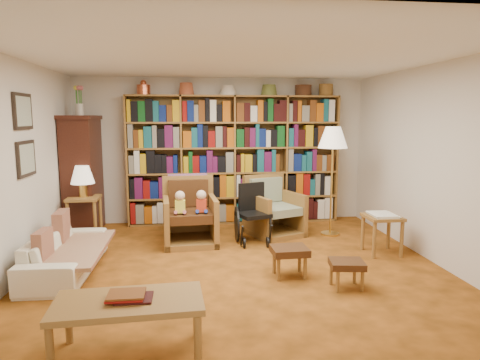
{
  "coord_description": "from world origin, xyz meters",
  "views": [
    {
      "loc": [
        -0.57,
        -4.98,
        1.83
      ],
      "look_at": [
        0.1,
        0.6,
        1.01
      ],
      "focal_mm": 32.0,
      "sensor_mm": 36.0,
      "label": 1
    }
  ],
  "objects": [
    {
      "name": "floor",
      "position": [
        0.0,
        0.0,
        0.0
      ],
      "size": [
        5.0,
        5.0,
        0.0
      ],
      "primitive_type": "plane",
      "color": "#B25E1B",
      "rests_on": "ground"
    },
    {
      "name": "ceiling",
      "position": [
        0.0,
        0.0,
        2.5
      ],
      "size": [
        5.0,
        5.0,
        0.0
      ],
      "primitive_type": "plane",
      "rotation": [
        3.14,
        0.0,
        0.0
      ],
      "color": "white",
      "rests_on": "wall_back"
    },
    {
      "name": "wall_back",
      "position": [
        0.0,
        2.5,
        1.25
      ],
      "size": [
        5.0,
        0.0,
        5.0
      ],
      "primitive_type": "plane",
      "rotation": [
        1.57,
        0.0,
        0.0
      ],
      "color": "silver",
      "rests_on": "floor"
    },
    {
      "name": "wall_front",
      "position": [
        0.0,
        -2.5,
        1.25
      ],
      "size": [
        5.0,
        0.0,
        5.0
      ],
      "primitive_type": "plane",
      "rotation": [
        -1.57,
        0.0,
        0.0
      ],
      "color": "silver",
      "rests_on": "floor"
    },
    {
      "name": "wall_left",
      "position": [
        -2.5,
        0.0,
        1.25
      ],
      "size": [
        0.0,
        5.0,
        5.0
      ],
      "primitive_type": "plane",
      "rotation": [
        1.57,
        0.0,
        1.57
      ],
      "color": "silver",
      "rests_on": "floor"
    },
    {
      "name": "wall_right",
      "position": [
        2.5,
        0.0,
        1.25
      ],
      "size": [
        0.0,
        5.0,
        5.0
      ],
      "primitive_type": "plane",
      "rotation": [
        1.57,
        0.0,
        -1.57
      ],
      "color": "silver",
      "rests_on": "floor"
    },
    {
      "name": "bookshelf",
      "position": [
        0.2,
        2.33,
        1.17
      ],
      "size": [
        3.6,
        0.3,
        2.42
      ],
      "color": "olive",
      "rests_on": "floor"
    },
    {
      "name": "curio_cabinet",
      "position": [
        -2.25,
        2.0,
        0.95
      ],
      "size": [
        0.5,
        0.95,
        2.4
      ],
      "color": "#3A1A10",
      "rests_on": "floor"
    },
    {
      "name": "framed_pictures",
      "position": [
        -2.48,
        0.3,
        1.62
      ],
      "size": [
        0.03,
        0.52,
        0.97
      ],
      "color": "black",
      "rests_on": "wall_left"
    },
    {
      "name": "sofa",
      "position": [
        -2.05,
        0.13,
        0.24
      ],
      "size": [
        1.64,
        0.67,
        0.47
      ],
      "primitive_type": "imported",
      "rotation": [
        0.0,
        0.0,
        1.55
      ],
      "color": "#ECE4C8",
      "rests_on": "floor"
    },
    {
      "name": "sofa_throw",
      "position": [
        -2.0,
        0.13,
        0.3
      ],
      "size": [
        0.83,
        1.53,
        0.04
      ],
      "primitive_type": "cube",
      "rotation": [
        0.0,
        0.0,
        0.01
      ],
      "color": "#C5BD90",
      "rests_on": "sofa"
    },
    {
      "name": "cushion_left",
      "position": [
        -2.18,
        0.48,
        0.45
      ],
      "size": [
        0.15,
        0.41,
        0.41
      ],
      "primitive_type": "cube",
      "rotation": [
        0.0,
        0.0,
        0.05
      ],
      "color": "maroon",
      "rests_on": "sofa"
    },
    {
      "name": "cushion_right",
      "position": [
        -2.18,
        -0.22,
        0.45
      ],
      "size": [
        0.13,
        0.35,
        0.35
      ],
      "primitive_type": "cube",
      "rotation": [
        0.0,
        0.0,
        -0.05
      ],
      "color": "maroon",
      "rests_on": "sofa"
    },
    {
      "name": "side_table_lamp",
      "position": [
        -2.15,
        1.53,
        0.5
      ],
      "size": [
        0.47,
        0.47,
        0.65
      ],
      "color": "olive",
      "rests_on": "floor"
    },
    {
      "name": "table_lamp",
      "position": [
        -2.15,
        1.53,
        0.97
      ],
      "size": [
        0.35,
        0.35,
        0.47
      ],
      "color": "gold",
      "rests_on": "side_table_lamp"
    },
    {
      "name": "armchair_leather",
      "position": [
        -0.57,
        1.24,
        0.4
      ],
      "size": [
        0.82,
        0.87,
        0.98
      ],
      "color": "olive",
      "rests_on": "floor"
    },
    {
      "name": "armchair_sage",
      "position": [
        0.74,
        1.54,
        0.35
      ],
      "size": [
        1.01,
        1.01,
        0.92
      ],
      "color": "olive",
      "rests_on": "floor"
    },
    {
      "name": "wheelchair",
      "position": [
        0.35,
        1.15,
        0.39
      ],
      "size": [
        0.53,
        0.69,
        0.86
      ],
      "color": "black",
      "rests_on": "floor"
    },
    {
      "name": "floor_lamp",
      "position": [
        1.61,
        1.35,
        1.46
      ],
      "size": [
        0.45,
        0.45,
        1.69
      ],
      "color": "gold",
      "rests_on": "floor"
    },
    {
      "name": "side_table_papers",
      "position": [
        1.99,
        0.35,
        0.44
      ],
      "size": [
        0.46,
        0.46,
        0.56
      ],
      "color": "olive",
      "rests_on": "floor"
    },
    {
      "name": "footstool_a",
      "position": [
        0.56,
        -0.32,
        0.28
      ],
      "size": [
        0.42,
        0.36,
        0.35
      ],
      "color": "#452812",
      "rests_on": "floor"
    },
    {
      "name": "footstool_b",
      "position": [
        1.1,
        -0.73,
        0.25
      ],
      "size": [
        0.4,
        0.35,
        0.3
      ],
      "color": "#452812",
      "rests_on": "floor"
    },
    {
      "name": "coffee_table",
      "position": [
        -1.05,
        -1.8,
        0.4
      ],
      "size": [
        1.16,
        0.62,
        0.5
      ],
      "color": "olive",
      "rests_on": "floor"
    }
  ]
}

